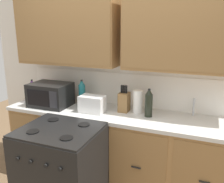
# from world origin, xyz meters

# --- Properties ---
(wall_unit) EXTENTS (3.83, 0.40, 2.37)m
(wall_unit) POSITION_xyz_m (0.00, 0.50, 1.62)
(wall_unit) COLOR white
(wall_unit) RESTS_ON ground_plane
(counter_run) EXTENTS (2.66, 0.64, 0.94)m
(counter_run) POSITION_xyz_m (0.00, 0.30, 0.48)
(counter_run) COLOR black
(counter_run) RESTS_ON ground_plane
(stove_range) EXTENTS (0.76, 0.68, 0.95)m
(stove_range) POSITION_xyz_m (-0.35, -0.33, 0.47)
(stove_range) COLOR black
(stove_range) RESTS_ON ground_plane
(microwave) EXTENTS (0.48, 0.37, 0.28)m
(microwave) POSITION_xyz_m (-0.85, 0.24, 1.08)
(microwave) COLOR black
(microwave) RESTS_ON counter_run
(toaster) EXTENTS (0.28, 0.18, 0.19)m
(toaster) POSITION_xyz_m (-0.27, 0.21, 1.03)
(toaster) COLOR white
(toaster) RESTS_ON counter_run
(knife_block) EXTENTS (0.11, 0.14, 0.31)m
(knife_block) POSITION_xyz_m (0.06, 0.37, 1.05)
(knife_block) COLOR olive
(knife_block) RESTS_ON counter_run
(sink_faucet) EXTENTS (0.02, 0.02, 0.20)m
(sink_faucet) POSITION_xyz_m (0.81, 0.51, 1.04)
(sink_faucet) COLOR #B2B5BA
(sink_faucet) RESTS_ON counter_run
(paper_towel_roll) EXTENTS (0.12, 0.12, 0.26)m
(paper_towel_roll) POSITION_xyz_m (0.22, 0.39, 1.07)
(paper_towel_roll) COLOR white
(paper_towel_roll) RESTS_ON counter_run
(bottle_dark) EXTENTS (0.08, 0.08, 0.31)m
(bottle_dark) POSITION_xyz_m (0.36, 0.31, 1.09)
(bottle_dark) COLOR black
(bottle_dark) RESTS_ON counter_run
(bottle_violet) EXTENTS (0.07, 0.07, 0.29)m
(bottle_violet) POSITION_xyz_m (-1.17, 0.30, 1.08)
(bottle_violet) COLOR #663384
(bottle_violet) RESTS_ON counter_run
(bottle_teal) EXTENTS (0.08, 0.08, 0.32)m
(bottle_teal) POSITION_xyz_m (-0.49, 0.39, 1.09)
(bottle_teal) COLOR #1E707A
(bottle_teal) RESTS_ON counter_run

